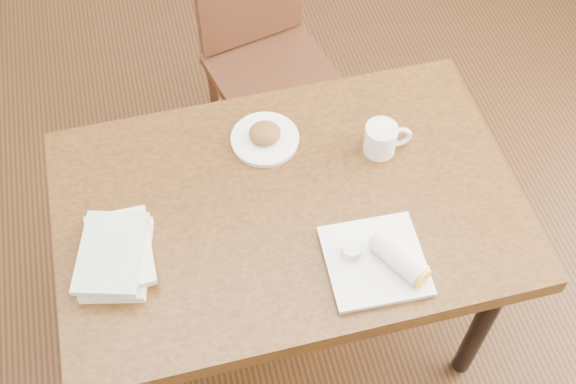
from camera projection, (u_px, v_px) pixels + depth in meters
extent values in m
cube|color=#472814|center=(288.00, 319.00, 2.61)|extent=(4.00, 5.00, 0.01)
cube|color=brown|center=(288.00, 208.00, 2.02)|extent=(1.28, 0.83, 0.06)
cylinder|color=black|center=(482.00, 323.00, 2.22)|extent=(0.06, 0.06, 0.69)
cylinder|color=black|center=(110.00, 227.00, 2.42)|extent=(0.06, 0.06, 0.69)
cylinder|color=black|center=(413.00, 165.00, 2.57)|extent=(0.06, 0.06, 0.69)
cylinder|color=#482314|center=(295.00, 76.00, 2.99)|extent=(0.04, 0.04, 0.45)
cylinder|color=#482314|center=(215.00, 105.00, 2.90)|extent=(0.04, 0.04, 0.45)
cylinder|color=#482314|center=(337.00, 135.00, 2.81)|extent=(0.04, 0.04, 0.45)
cylinder|color=#482314|center=(254.00, 169.00, 2.71)|extent=(0.04, 0.04, 0.45)
cube|color=#482314|center=(274.00, 76.00, 2.65)|extent=(0.50, 0.50, 0.04)
cylinder|color=white|center=(265.00, 140.00, 2.11)|extent=(0.20, 0.20, 0.01)
cylinder|color=white|center=(265.00, 138.00, 2.10)|extent=(0.20, 0.20, 0.01)
ellipsoid|color=#B27538|center=(265.00, 133.00, 2.08)|extent=(0.10, 0.09, 0.05)
cylinder|color=white|center=(380.00, 139.00, 2.06)|extent=(0.09, 0.09, 0.09)
torus|color=white|center=(399.00, 137.00, 2.06)|extent=(0.08, 0.02, 0.08)
cylinder|color=tan|center=(382.00, 129.00, 2.02)|extent=(0.08, 0.08, 0.01)
cylinder|color=#F2E5CC|center=(382.00, 129.00, 2.02)|extent=(0.06, 0.06, 0.00)
cube|color=white|center=(375.00, 262.00, 1.87)|extent=(0.26, 0.26, 0.01)
cube|color=white|center=(375.00, 260.00, 1.87)|extent=(0.26, 0.26, 0.01)
cylinder|color=white|center=(398.00, 257.00, 1.83)|extent=(0.13, 0.17, 0.06)
cylinder|color=yellow|center=(421.00, 277.00, 1.80)|extent=(0.06, 0.05, 0.06)
cylinder|color=silver|center=(351.00, 250.00, 1.86)|extent=(0.05, 0.05, 0.03)
cylinder|color=red|center=(352.00, 248.00, 1.85)|extent=(0.05, 0.05, 0.01)
cube|color=white|center=(117.00, 259.00, 1.87)|extent=(0.22, 0.27, 0.03)
cube|color=silver|center=(120.00, 250.00, 1.86)|extent=(0.16, 0.24, 0.02)
cube|color=#73AD84|center=(111.00, 253.00, 1.83)|extent=(0.22, 0.28, 0.02)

